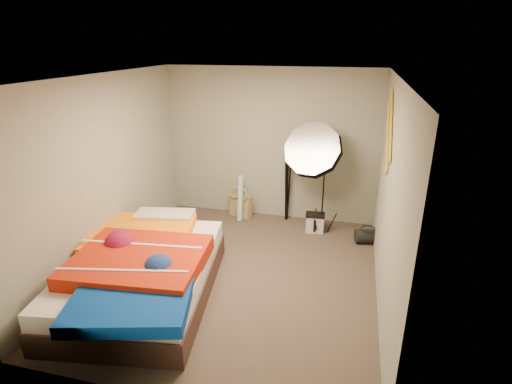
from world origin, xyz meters
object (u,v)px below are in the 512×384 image
(duffel_bag, at_px, (367,236))
(bed, at_px, (142,271))
(camera_tripod, at_px, (287,183))
(tote_bag, at_px, (241,206))
(wrapping_roll, at_px, (240,198))
(camera_case, at_px, (315,223))
(photo_umbrella, at_px, (314,151))

(duffel_bag, distance_m, bed, 3.30)
(duffel_bag, bearing_deg, camera_tripod, 144.17)
(duffel_bag, relative_size, bed, 0.14)
(tote_bag, xyz_separation_m, wrapping_roll, (0.02, -0.10, 0.18))
(wrapping_roll, height_order, camera_tripod, camera_tripod)
(tote_bag, height_order, bed, bed)
(tote_bag, height_order, duffel_bag, tote_bag)
(tote_bag, distance_m, wrapping_roll, 0.21)
(camera_case, xyz_separation_m, bed, (-1.80, -2.22, 0.19))
(tote_bag, bearing_deg, camera_tripod, 28.31)
(camera_case, xyz_separation_m, camera_tripod, (-0.52, 0.34, 0.52))
(tote_bag, relative_size, camera_tripod, 0.35)
(camera_case, relative_size, camera_tripod, 0.24)
(bed, bearing_deg, tote_bag, 78.75)
(duffel_bag, relative_size, camera_tripod, 0.31)
(wrapping_roll, relative_size, duffel_bag, 2.15)
(tote_bag, relative_size, camera_case, 1.45)
(photo_umbrella, bearing_deg, camera_case, 25.82)
(camera_case, height_order, camera_tripod, camera_tripod)
(tote_bag, xyz_separation_m, duffel_bag, (2.11, -0.46, -0.09))
(bed, bearing_deg, duffel_bag, 37.73)
(tote_bag, distance_m, camera_case, 1.33)
(photo_umbrella, bearing_deg, tote_bag, 166.39)
(wrapping_roll, height_order, bed, wrapping_roll)
(wrapping_roll, bearing_deg, camera_case, -6.95)
(camera_case, relative_size, duffel_bag, 0.78)
(tote_bag, bearing_deg, photo_umbrella, 8.53)
(wrapping_roll, bearing_deg, tote_bag, 99.68)
(tote_bag, relative_size, photo_umbrella, 0.22)
(wrapping_roll, xyz_separation_m, camera_case, (1.28, -0.16, -0.25))
(camera_case, bearing_deg, tote_bag, 164.43)
(bed, xyz_separation_m, camera_tripod, (1.27, 2.56, 0.33))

